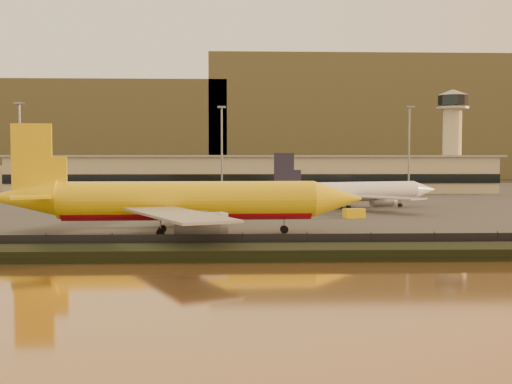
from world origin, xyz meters
TOP-DOWN VIEW (x-y plane):
  - ground at (0.00, 0.00)m, footprint 900.00×900.00m
  - embankment at (0.00, -17.00)m, footprint 320.00×7.00m
  - tarmac at (0.00, 95.00)m, footprint 320.00×220.00m
  - perimeter_fence at (0.00, -13.00)m, footprint 300.00×0.05m
  - terminal_building at (-14.52, 125.55)m, footprint 202.00×25.00m
  - control_tower at (70.00, 131.00)m, footprint 11.20×11.20m
  - apron_light_masts at (15.00, 75.00)m, footprint 152.20×12.20m
  - distant_hills at (-20.74, 340.00)m, footprint 470.00×160.00m
  - dhl_cargo_jet at (-14.99, 5.48)m, footprint 55.85×54.72m
  - white_narrowbody_jet at (20.69, 54.33)m, footprint 43.18×41.02m
  - gse_vehicle_yellow at (16.32, 30.96)m, footprint 4.41×2.86m
  - gse_vehicle_white at (-7.11, 30.43)m, footprint 4.36×2.71m

SIDE VIEW (x-z plane):
  - ground at x=0.00m, z-range 0.00..0.00m
  - tarmac at x=0.00m, z-range 0.00..0.20m
  - embankment at x=0.00m, z-range 0.00..1.40m
  - gse_vehicle_white at x=-7.11m, z-range 0.20..2.02m
  - gse_vehicle_yellow at x=16.32m, z-range 0.20..2.03m
  - perimeter_fence at x=0.00m, z-range 0.20..2.40m
  - white_narrowbody_jet at x=20.69m, z-range -2.36..10.36m
  - dhl_cargo_jet at x=-14.99m, z-range -3.16..13.53m
  - terminal_building at x=-14.52m, z-range -0.05..12.55m
  - apron_light_masts at x=15.00m, z-range 3.00..28.40m
  - control_tower at x=70.00m, z-range 3.91..39.41m
  - distant_hills at x=-20.74m, z-range -3.61..66.39m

